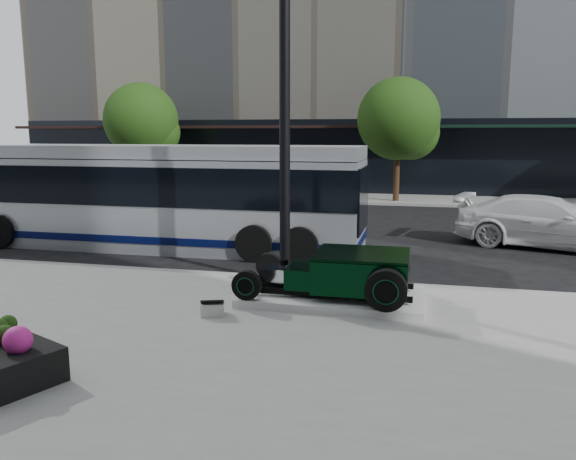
% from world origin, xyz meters
% --- Properties ---
extents(ground, '(120.00, 120.00, 0.00)m').
position_xyz_m(ground, '(0.00, 0.00, 0.00)').
color(ground, black).
rests_on(ground, ground).
extents(sidewalk_far, '(70.00, 4.00, 0.12)m').
position_xyz_m(sidewalk_far, '(0.00, 14.00, 0.06)').
color(sidewalk_far, gray).
rests_on(sidewalk_far, ground).
extents(street_trees, '(29.80, 3.80, 5.70)m').
position_xyz_m(street_trees, '(1.15, 13.07, 3.77)').
color(street_trees, black).
rests_on(street_trees, sidewalk_far).
extents(display_plinth, '(3.40, 1.80, 0.15)m').
position_xyz_m(display_plinth, '(0.55, -3.64, 0.20)').
color(display_plinth, silver).
rests_on(display_plinth, sidewalk_near).
extents(hot_rod, '(3.22, 2.00, 0.81)m').
position_xyz_m(hot_rod, '(0.88, -3.64, 0.70)').
color(hot_rod, black).
rests_on(hot_rod, display_plinth).
extents(info_plaque, '(0.47, 0.41, 0.31)m').
position_xyz_m(info_plaque, '(-1.36, -4.98, 0.24)').
color(info_plaque, silver).
rests_on(info_plaque, sidewalk_near).
extents(lamppost, '(0.41, 0.41, 7.54)m').
position_xyz_m(lamppost, '(-0.72, -2.20, 3.61)').
color(lamppost, black).
rests_on(lamppost, sidewalk_near).
extents(transit_bus, '(12.12, 2.88, 2.92)m').
position_xyz_m(transit_bus, '(-5.37, 0.97, 1.49)').
color(transit_bus, silver).
rests_on(transit_bus, ground).
extents(white_sedan, '(5.47, 3.38, 1.48)m').
position_xyz_m(white_sedan, '(5.72, 3.39, 0.74)').
color(white_sedan, white).
rests_on(white_sedan, ground).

